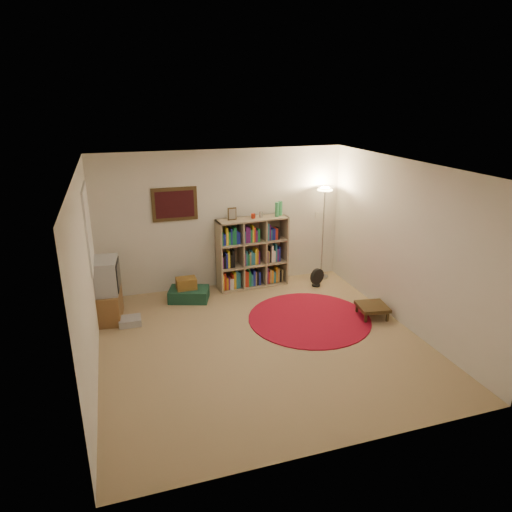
{
  "coord_description": "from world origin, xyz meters",
  "views": [
    {
      "loc": [
        -1.84,
        -5.51,
        3.34
      ],
      "look_at": [
        0.1,
        0.6,
        1.1
      ],
      "focal_mm": 32.0,
      "sensor_mm": 36.0,
      "label": 1
    }
  ],
  "objects": [
    {
      "name": "side_table",
      "position": [
        1.93,
        0.21,
        0.17
      ],
      "size": [
        0.51,
        0.51,
        0.21
      ],
      "rotation": [
        0.0,
        0.0,
        -0.14
      ],
      "color": "#352612",
      "rests_on": "ground"
    },
    {
      "name": "floor_fan",
      "position": [
        1.62,
        1.63,
        0.17
      ],
      "size": [
        0.3,
        0.21,
        0.34
      ],
      "rotation": [
        0.0,
        0.0,
        0.37
      ],
      "color": "black",
      "rests_on": "ground"
    },
    {
      "name": "tv_stand",
      "position": [
        -2.13,
        1.41,
        0.48
      ],
      "size": [
        0.55,
        0.74,
        1.01
      ],
      "rotation": [
        0.0,
        0.0,
        -0.11
      ],
      "color": "brown",
      "rests_on": "ground"
    },
    {
      "name": "dvd_box",
      "position": [
        -1.79,
        1.12,
        0.06
      ],
      "size": [
        0.34,
        0.29,
        0.11
      ],
      "rotation": [
        0.0,
        0.0,
        -0.02
      ],
      "color": "#A1A1A5",
      "rests_on": "ground"
    },
    {
      "name": "floor_lamp",
      "position": [
        1.88,
        2.02,
        1.48
      ],
      "size": [
        0.38,
        0.38,
        1.79
      ],
      "rotation": [
        0.0,
        0.0,
        0.12
      ],
      "color": "#BBBCC0",
      "rests_on": "ground"
    },
    {
      "name": "room",
      "position": [
        -0.05,
        0.05,
        1.26
      ],
      "size": [
        4.54,
        4.54,
        2.54
      ],
      "color": "#987E59",
      "rests_on": "ground"
    },
    {
      "name": "paper_towel",
      "position": [
        0.05,
        1.92,
        0.12
      ],
      "size": [
        0.13,
        0.13,
        0.24
      ],
      "rotation": [
        0.0,
        0.0,
        0.16
      ],
      "color": "silver",
      "rests_on": "ground"
    },
    {
      "name": "red_rug",
      "position": [
        0.94,
        0.45,
        0.01
      ],
      "size": [
        1.94,
        1.94,
        0.02
      ],
      "color": "maroon",
      "rests_on": "ground"
    },
    {
      "name": "wicker_basket",
      "position": [
        -0.79,
        1.75,
        0.31
      ],
      "size": [
        0.34,
        0.24,
        0.19
      ],
      "rotation": [
        0.0,
        0.0,
        0.01
      ],
      "color": "brown",
      "rests_on": "suitcase"
    },
    {
      "name": "suitcase",
      "position": [
        -0.76,
        1.73,
        0.11
      ],
      "size": [
        0.77,
        0.62,
        0.21
      ],
      "rotation": [
        0.0,
        0.0,
        -0.32
      ],
      "color": "#143828",
      "rests_on": "ground"
    },
    {
      "name": "bookshelf",
      "position": [
        0.46,
        2.02,
        0.63
      ],
      "size": [
        1.32,
        0.45,
        1.56
      ],
      "rotation": [
        0.0,
        0.0,
        0.07
      ],
      "color": "gray",
      "rests_on": "ground"
    }
  ]
}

